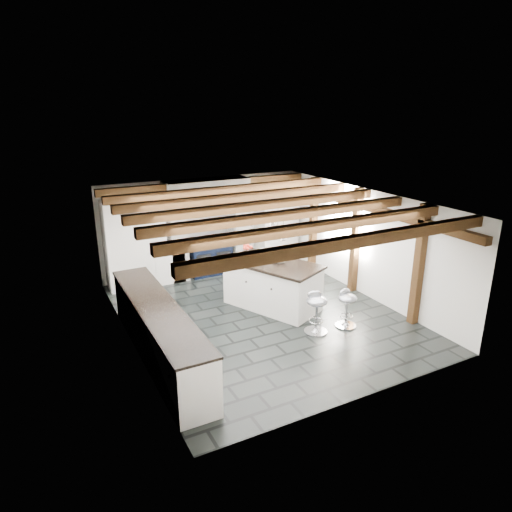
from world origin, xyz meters
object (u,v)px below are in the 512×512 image
bar_stool_near (347,304)px  bar_stool_far (317,307)px  kitchen_island (272,284)px  range_cooker (209,255)px

bar_stool_near → bar_stool_far: bar_stool_far is taller
kitchen_island → bar_stool_far: bearing=-108.2°
bar_stool_far → bar_stool_near: bearing=16.8°
bar_stool_near → bar_stool_far: (-0.63, 0.06, 0.04)m
range_cooker → bar_stool_near: size_ratio=1.37×
kitchen_island → bar_stool_near: size_ratio=2.98×
kitchen_island → bar_stool_far: kitchen_island is taller
range_cooker → bar_stool_far: range_cooker is taller
kitchen_island → bar_stool_near: (0.78, -1.40, -0.04)m
bar_stool_far → range_cooker: bearing=121.0°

